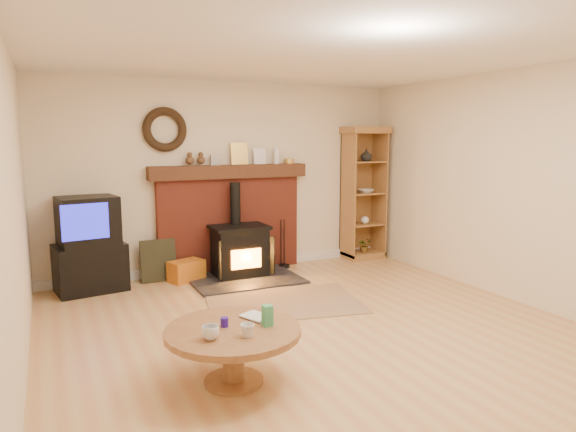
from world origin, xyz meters
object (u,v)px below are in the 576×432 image
wood_stove (240,253)px  curio_cabinet (363,193)px  coffee_table (233,339)px  tv_unit (89,246)px

wood_stove → curio_cabinet: 2.22m
curio_cabinet → coffee_table: (-3.17, -3.09, -0.65)m
wood_stove → coffee_table: (-1.08, -2.81, 0.02)m
wood_stove → curio_cabinet: (2.10, 0.28, 0.67)m
tv_unit → coffee_table: tv_unit is taller
wood_stove → coffee_table: wood_stove is taller
curio_cabinet → tv_unit: bearing=-178.7°
wood_stove → coffee_table: size_ratio=1.37×
tv_unit → curio_cabinet: 3.98m
curio_cabinet → coffee_table: 4.48m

